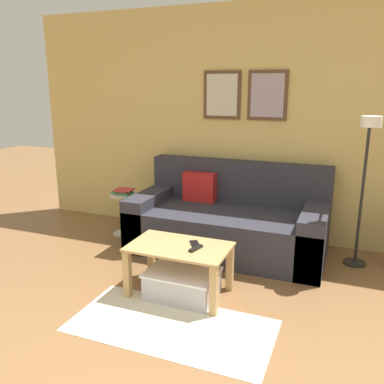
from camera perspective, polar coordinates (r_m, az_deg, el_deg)
name	(u,v)px	position (r m, az deg, el deg)	size (l,w,h in m)	color
wall_back	(258,125)	(4.57, 9.30, 9.28)	(5.60, 0.09, 2.55)	#D6B76B
area_rug	(172,325)	(3.12, -2.89, -18.20)	(1.48, 0.73, 0.01)	beige
couch	(229,222)	(4.33, 5.17, -4.19)	(1.99, 0.99, 0.90)	#2D2D38
coffee_table	(179,256)	(3.39, -1.79, -8.97)	(0.82, 0.50, 0.43)	tan
storage_bin	(182,284)	(3.44, -1.37, -12.72)	(0.58, 0.42, 0.23)	#B2B2B7
floor_lamp	(366,169)	(3.91, 23.18, 3.03)	(0.21, 0.51, 1.46)	black
side_table	(124,210)	(4.79, -9.57, -2.53)	(0.31, 0.31, 0.49)	silver
book_stack	(123,191)	(4.74, -9.63, 0.09)	(0.25, 0.20, 0.06)	#387F4C
remote_control	(196,248)	(3.28, 0.55, -7.91)	(0.04, 0.15, 0.02)	black
cell_phone	(195,244)	(3.38, 0.38, -7.26)	(0.07, 0.14, 0.01)	black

